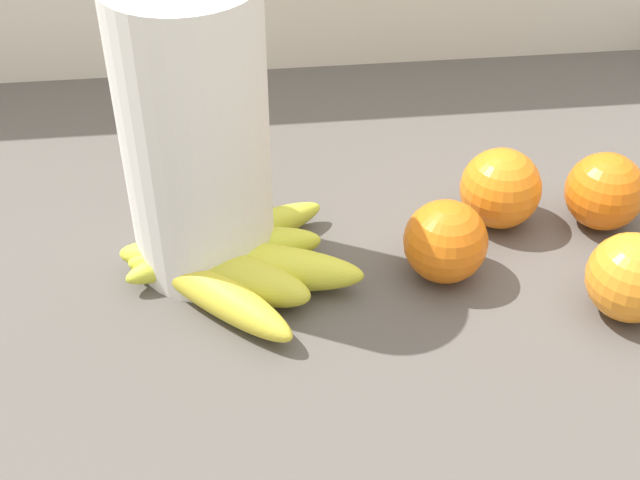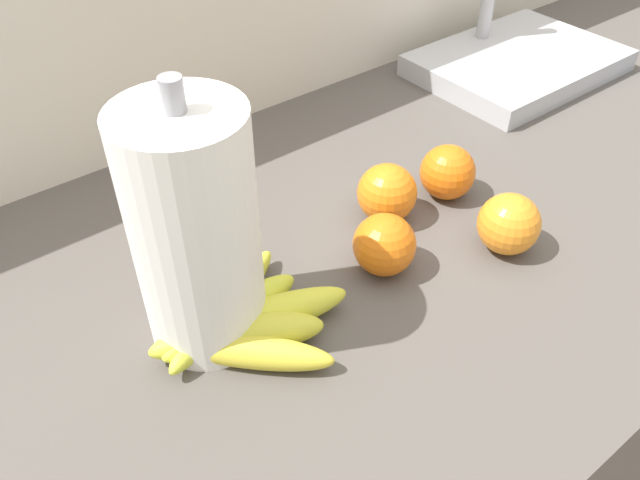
# 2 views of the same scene
# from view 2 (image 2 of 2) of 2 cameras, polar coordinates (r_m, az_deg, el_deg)

# --- Properties ---
(counter) EXTENTS (1.98, 0.70, 0.88)m
(counter) POSITION_cam_2_polar(r_m,az_deg,el_deg) (1.15, 6.08, -15.30)
(counter) COLOR #514C47
(counter) RESTS_ON ground
(wall_back) EXTENTS (2.38, 0.06, 1.30)m
(wall_back) POSITION_cam_2_polar(r_m,az_deg,el_deg) (1.20, -5.57, 2.51)
(wall_back) COLOR silver
(wall_back) RESTS_ON ground
(banana_bunch) EXTENTS (0.22, 0.20, 0.04)m
(banana_bunch) POSITION_cam_2_polar(r_m,az_deg,el_deg) (0.67, -7.18, -7.55)
(banana_bunch) COLOR gold
(banana_bunch) RESTS_ON counter
(orange_front) EXTENTS (0.07, 0.07, 0.07)m
(orange_front) POSITION_cam_2_polar(r_m,az_deg,el_deg) (0.73, 5.76, -0.41)
(orange_front) COLOR orange
(orange_front) RESTS_ON counter
(orange_right) EXTENTS (0.08, 0.08, 0.08)m
(orange_right) POSITION_cam_2_polar(r_m,az_deg,el_deg) (0.80, 5.99, 4.18)
(orange_right) COLOR orange
(orange_right) RESTS_ON counter
(orange_back_right) EXTENTS (0.07, 0.07, 0.07)m
(orange_back_right) POSITION_cam_2_polar(r_m,az_deg,el_deg) (0.86, 11.31, 5.95)
(orange_back_right) COLOR orange
(orange_back_right) RESTS_ON counter
(orange_back_left) EXTENTS (0.07, 0.07, 0.07)m
(orange_back_left) POSITION_cam_2_polar(r_m,az_deg,el_deg) (0.78, 16.49, 1.39)
(orange_back_left) COLOR orange
(orange_back_left) RESTS_ON counter
(paper_towel_roll) EXTENTS (0.12, 0.12, 0.29)m
(paper_towel_roll) POSITION_cam_2_polar(r_m,az_deg,el_deg) (0.61, -11.05, 0.57)
(paper_towel_roll) COLOR white
(paper_towel_roll) RESTS_ON counter
(sink_basin) EXTENTS (0.35, 0.25, 0.23)m
(sink_basin) POSITION_cam_2_polar(r_m,az_deg,el_deg) (1.21, 17.15, 15.09)
(sink_basin) COLOR #B7BABF
(sink_basin) RESTS_ON counter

